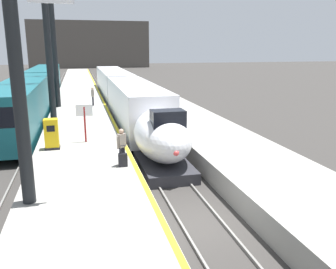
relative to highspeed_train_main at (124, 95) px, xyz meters
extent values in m
plane|color=#33302D|center=(0.00, -21.50, -1.93)|extent=(260.00, 260.00, 0.00)
cube|color=gray|center=(-4.05, 3.25, -1.41)|extent=(4.80, 110.00, 1.05)
cube|color=gray|center=(4.05, 3.25, -1.41)|extent=(4.80, 110.00, 1.05)
cube|color=yellow|center=(-1.77, 3.25, -0.88)|extent=(0.20, 107.80, 0.01)
cube|color=slate|center=(-0.75, 6.00, -1.87)|extent=(0.08, 110.00, 0.12)
cube|color=slate|center=(0.75, 6.00, -1.87)|extent=(0.08, 110.00, 0.12)
cube|color=slate|center=(-8.85, 6.00, -1.87)|extent=(0.08, 110.00, 0.12)
cube|color=slate|center=(-7.35, 6.00, -1.87)|extent=(0.08, 110.00, 0.12)
ellipsoid|color=silver|center=(0.00, -15.26, -0.10)|extent=(2.78, 5.77, 2.56)
cube|color=#28282D|center=(0.00, -15.55, -1.66)|extent=(2.46, 4.91, 0.55)
cube|color=black|center=(0.00, -16.56, 0.97)|extent=(1.59, 1.00, 0.90)
sphere|color=#F24C4C|center=(0.00, -18.07, -0.25)|extent=(0.28, 0.28, 0.28)
cube|color=silver|center=(0.00, -6.53, 0.14)|extent=(2.90, 14.00, 3.05)
cube|color=black|center=(-1.42, -6.53, 0.69)|extent=(0.04, 11.90, 0.80)
cube|color=black|center=(1.42, -6.53, 0.69)|extent=(0.04, 11.90, 0.80)
cube|color=silver|center=(0.00, -6.53, -1.13)|extent=(2.92, 13.30, 0.24)
cube|color=black|center=(0.00, -11.01, -1.65)|extent=(2.03, 2.20, 0.56)
cube|color=black|center=(0.00, -2.05, -1.65)|extent=(2.03, 2.20, 0.56)
cube|color=silver|center=(0.00, 10.07, 0.14)|extent=(2.90, 18.00, 3.05)
cube|color=black|center=(-1.42, 10.07, 0.69)|extent=(0.04, 15.84, 0.80)
cube|color=black|center=(1.42, 10.07, 0.69)|extent=(0.04, 15.84, 0.80)
cube|color=black|center=(0.00, 3.95, -1.65)|extent=(2.03, 2.20, 0.56)
cube|color=black|center=(0.00, 16.19, -1.65)|extent=(2.03, 2.20, 0.56)
cube|color=#145660|center=(-8.10, -4.44, 0.22)|extent=(2.85, 18.00, 3.30)
cube|color=black|center=(-9.49, -4.44, 0.72)|extent=(0.04, 15.30, 0.90)
cube|color=black|center=(-6.71, -4.44, 0.72)|extent=(0.04, 15.30, 0.90)
cube|color=black|center=(-8.10, -10.20, -1.67)|extent=(2.00, 2.00, 0.52)
cube|color=black|center=(-8.10, 1.32, -1.67)|extent=(2.00, 2.00, 0.52)
cube|color=#145660|center=(-8.10, 14.16, 0.22)|extent=(2.85, 18.00, 3.30)
cylinder|color=black|center=(-5.90, -20.47, 3.40)|extent=(0.44, 0.44, 8.57)
cylinder|color=black|center=(-5.90, -6.52, 3.84)|extent=(0.44, 0.44, 9.44)
cylinder|color=black|center=(-5.90, 0.32, 4.29)|extent=(0.44, 0.44, 10.34)
cylinder|color=#23232D|center=(-2.25, -17.27, -0.46)|extent=(0.13, 0.13, 0.85)
cylinder|color=#23232D|center=(-2.38, -17.37, -0.46)|extent=(0.13, 0.13, 0.85)
cube|color=gray|center=(-2.32, -17.32, 0.28)|extent=(0.43, 0.41, 0.62)
cylinder|color=gray|center=(-2.13, -17.17, 0.23)|extent=(0.09, 0.09, 0.58)
cylinder|color=gray|center=(-2.51, -17.47, 0.23)|extent=(0.09, 0.09, 0.58)
sphere|color=tan|center=(-2.32, -17.32, 0.70)|extent=(0.22, 0.22, 0.22)
cylinder|color=#23232D|center=(-2.84, 0.26, -0.46)|extent=(0.13, 0.13, 0.85)
cylinder|color=#23232D|center=(-2.87, 0.09, -0.46)|extent=(0.13, 0.13, 0.85)
cube|color=gray|center=(-2.85, 0.18, 0.28)|extent=(0.28, 0.41, 0.62)
cylinder|color=gray|center=(-2.81, 0.41, 0.23)|extent=(0.09, 0.09, 0.58)
cylinder|color=gray|center=(-2.90, -0.06, 0.23)|extent=(0.09, 0.09, 0.58)
sphere|color=tan|center=(-2.85, 0.18, 0.70)|extent=(0.22, 0.22, 0.22)
cube|color=black|center=(-2.31, -17.50, -0.58)|extent=(0.40, 0.22, 0.60)
cylinder|color=#262628|center=(-2.41, -17.50, -0.10)|extent=(0.02, 0.02, 0.36)
cylinder|color=#262628|center=(-2.21, -17.50, -0.10)|extent=(0.02, 0.02, 0.36)
cube|color=#262628|center=(-2.31, -17.50, 0.09)|extent=(0.22, 0.03, 0.02)
cube|color=yellow|center=(-5.55, -13.77, -0.08)|extent=(0.70, 0.56, 1.60)
cube|color=black|center=(-5.55, -14.05, 0.27)|extent=(0.40, 0.02, 0.32)
cube|color=black|center=(-5.55, -13.77, -0.82)|extent=(0.76, 0.62, 0.12)
cylinder|color=maroon|center=(-3.82, -12.73, 0.12)|extent=(0.10, 0.10, 2.00)
cube|color=white|center=(-3.82, -12.73, 0.92)|extent=(0.90, 0.06, 0.64)
cube|color=#4C4742|center=(0.00, 80.50, 5.07)|extent=(36.00, 2.00, 14.00)
camera|label=1|loc=(-4.02, -32.61, 4.32)|focal=37.87mm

